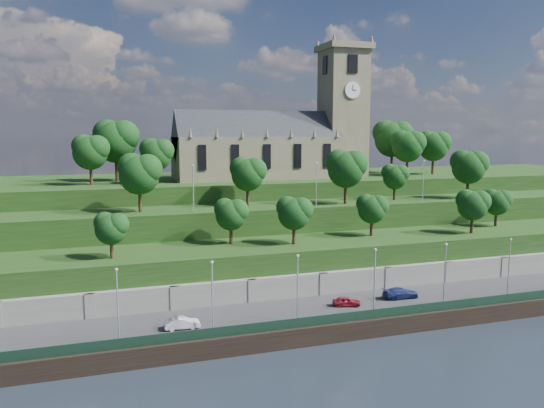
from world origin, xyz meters
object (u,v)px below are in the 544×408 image
object	(u,v)px
car_right	(401,293)
church	(281,139)
car_left	(346,301)
car_middle	(182,323)

from	to	relation	value
car_right	church	bearing A→B (deg)	8.13
church	car_left	world-z (taller)	church
car_middle	church	bearing A→B (deg)	-29.93
car_left	car_middle	xyz separation A→B (m)	(-21.06, -1.43, 0.05)
church	car_right	size ratio (longest dim) A/B	7.94
car_middle	car_right	size ratio (longest dim) A/B	0.82
car_left	car_right	xyz separation A→B (m)	(8.31, 0.76, 0.10)
car_left	car_right	distance (m)	8.34
car_left	car_right	world-z (taller)	car_right
car_left	car_middle	size ratio (longest dim) A/B	0.89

